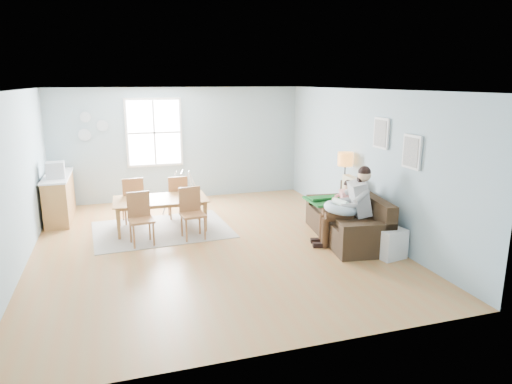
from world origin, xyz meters
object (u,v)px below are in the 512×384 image
object	(u,v)px
dining_table	(161,214)
baby_swing	(183,193)
storage_cube	(390,243)
chair_nw	(133,197)
floor_lamp	(345,165)
counter	(59,197)
chair_sw	(140,215)
monitor	(55,170)
chair_ne	(178,194)
toddler	(342,198)
chair_se	(192,209)
sofa	(349,222)
father	(350,204)

from	to	relation	value
dining_table	baby_swing	world-z (taller)	baby_swing
storage_cube	chair_nw	world-z (taller)	chair_nw
floor_lamp	counter	xyz separation A→B (m)	(-5.50, 2.13, -0.74)
chair_sw	monitor	distance (m)	2.36
floor_lamp	counter	bearing A→B (deg)	158.83
floor_lamp	storage_cube	size ratio (longest dim) A/B	2.91
dining_table	chair_sw	bearing A→B (deg)	-121.76
floor_lamp	chair_sw	xyz separation A→B (m)	(-3.97, 0.09, -0.69)
chair_nw	chair_ne	bearing A→B (deg)	3.68
toddler	chair_sw	world-z (taller)	toddler
chair_sw	chair_se	size ratio (longest dim) A/B	0.99
dining_table	chair_nw	distance (m)	0.82
monitor	counter	bearing A→B (deg)	91.93
sofa	chair_sw	distance (m)	3.80
toddler	chair_ne	size ratio (longest dim) A/B	0.90
sofa	father	bearing A→B (deg)	-121.35
floor_lamp	dining_table	xyz separation A→B (m)	(-3.54, 0.75, -0.91)
monitor	baby_swing	xyz separation A→B (m)	(2.56, 0.26, -0.72)
father	chair_sw	size ratio (longest dim) A/B	1.53
floor_lamp	counter	world-z (taller)	floor_lamp
father	dining_table	bearing A→B (deg)	149.34
chair_ne	baby_swing	size ratio (longest dim) A/B	0.89
father	floor_lamp	xyz separation A→B (m)	(0.46, 1.07, 0.47)
chair_se	floor_lamp	bearing A→B (deg)	-2.77
chair_se	father	bearing A→B (deg)	-25.27
chair_se	chair_ne	xyz separation A→B (m)	(-0.08, 1.27, -0.01)
counter	baby_swing	size ratio (longest dim) A/B	1.64
sofa	floor_lamp	bearing A→B (deg)	69.95
chair_se	counter	xyz separation A→B (m)	(-2.45, 1.98, -0.06)
floor_lamp	baby_swing	distance (m)	3.68
storage_cube	counter	xyz separation A→B (m)	(-5.39, 3.95, 0.24)
toddler	storage_cube	world-z (taller)	toddler
father	floor_lamp	world-z (taller)	floor_lamp
chair_nw	monitor	xyz separation A→B (m)	(-1.45, 0.45, 0.56)
baby_swing	chair_nw	bearing A→B (deg)	-147.71
dining_table	chair_sw	world-z (taller)	chair_sw
chair_sw	chair_se	xyz separation A→B (m)	(0.93, 0.06, 0.01)
chair_nw	counter	world-z (taller)	chair_nw
chair_se	chair_nw	size ratio (longest dim) A/B	0.98
counter	storage_cube	bearing A→B (deg)	-36.22
sofa	toddler	world-z (taller)	toddler
chair_se	monitor	bearing A→B (deg)	145.79
dining_table	baby_swing	bearing A→B (deg)	65.87
chair_sw	floor_lamp	bearing A→B (deg)	-1.31
chair_nw	chair_ne	distance (m)	0.92
storage_cube	dining_table	bearing A→B (deg)	143.17
sofa	dining_table	world-z (taller)	sofa
toddler	monitor	world-z (taller)	monitor
toddler	baby_swing	size ratio (longest dim) A/B	0.80
floor_lamp	chair_sw	bearing A→B (deg)	178.69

